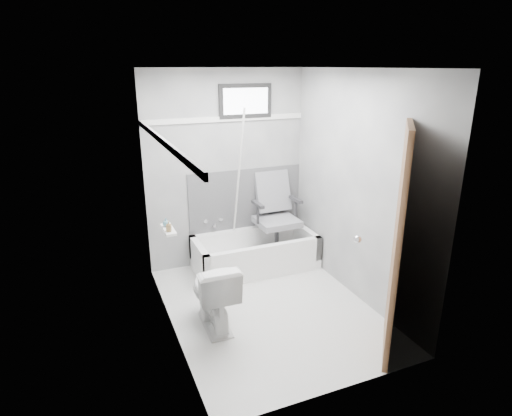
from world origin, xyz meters
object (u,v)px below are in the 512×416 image
office_chair (277,216)px  soap_bottle_b (166,222)px  soap_bottle_a (169,226)px  toilet (213,293)px  door (447,253)px  bathtub (255,252)px

office_chair → soap_bottle_b: bearing=-159.5°
soap_bottle_a → toilet: bearing=-46.0°
toilet → office_chair: bearing=-136.2°
door → bathtub: bearing=108.7°
soap_bottle_a → office_chair: bearing=25.9°
office_chair → soap_bottle_a: (-1.49, -0.72, 0.33)m
toilet → soap_bottle_b: (-0.32, 0.47, 0.61)m
toilet → soap_bottle_b: soap_bottle_b is taller
office_chair → soap_bottle_a: size_ratio=10.15×
office_chair → door: 2.33m
door → soap_bottle_a: size_ratio=19.72×
door → soap_bottle_a: 2.46m
bathtub → door: bearing=-71.3°
soap_bottle_a → soap_bottle_b: 0.14m
office_chair → soap_bottle_b: office_chair is taller
bathtub → soap_bottle_b: (-1.17, -0.53, 0.75)m
office_chair → soap_bottle_b: 1.63m
office_chair → soap_bottle_a: office_chair is taller
bathtub → office_chair: (0.32, 0.05, 0.42)m
toilet → door: bearing=144.7°
soap_bottle_a → soap_bottle_b: size_ratio=1.21×
bathtub → toilet: toilet is taller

